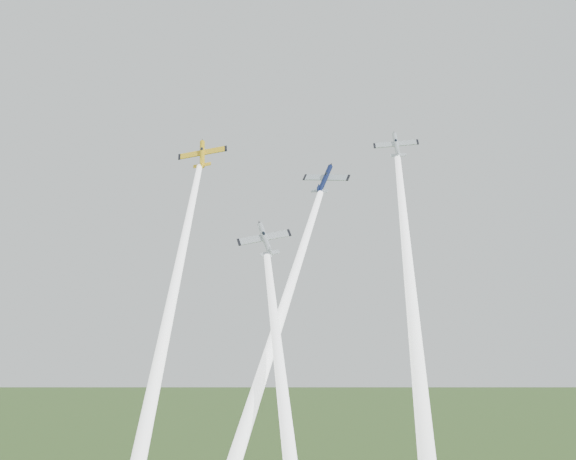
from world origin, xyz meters
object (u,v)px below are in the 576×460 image
at_px(plane_yellow, 202,154).
at_px(plane_silver_right, 396,145).
at_px(plane_silver_low, 265,239).
at_px(plane_navy, 325,179).

xyz_separation_m(plane_yellow, plane_silver_right, (32.94, -3.31, -0.81)).
bearing_deg(plane_silver_right, plane_silver_low, -151.20).
height_order(plane_navy, plane_silver_right, plane_silver_right).
distance_m(plane_silver_right, plane_silver_low, 27.71).
height_order(plane_navy, plane_silver_low, plane_navy).
relative_size(plane_yellow, plane_silver_right, 1.20).
bearing_deg(plane_silver_low, plane_yellow, 111.79).
bearing_deg(plane_navy, plane_silver_low, -106.69).
bearing_deg(plane_navy, plane_yellow, -176.79).
bearing_deg(plane_silver_low, plane_silver_right, 14.57).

